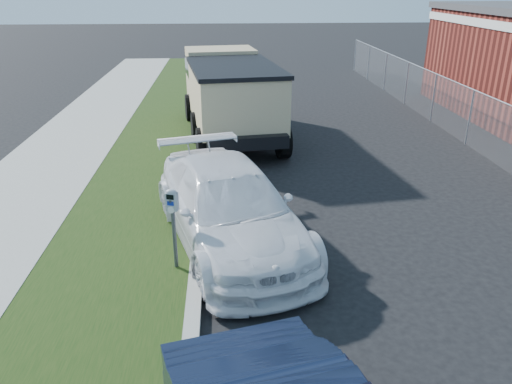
{
  "coord_description": "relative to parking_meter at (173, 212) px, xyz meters",
  "views": [
    {
      "loc": [
        -2.03,
        -8.42,
        4.99
      ],
      "look_at": [
        -1.4,
        1.0,
        1.0
      ],
      "focal_mm": 35.0,
      "sensor_mm": 36.0,
      "label": 1
    }
  ],
  "objects": [
    {
      "name": "ground",
      "position": [
        2.96,
        0.4,
        -1.26
      ],
      "size": [
        120.0,
        120.0,
        0.0
      ],
      "primitive_type": "plane",
      "color": "black",
      "rests_on": "ground"
    },
    {
      "name": "streetside",
      "position": [
        -2.6,
        2.4,
        -1.19
      ],
      "size": [
        6.12,
        50.0,
        0.15
      ],
      "color": "gray",
      "rests_on": "ground"
    },
    {
      "name": "chainlink_fence",
      "position": [
        8.96,
        7.4,
        0.0
      ],
      "size": [
        0.06,
        30.06,
        30.0
      ],
      "color": "slate",
      "rests_on": "ground"
    },
    {
      "name": "parking_meter",
      "position": [
        0.0,
        0.0,
        0.0
      ],
      "size": [
        0.25,
        0.2,
        1.54
      ],
      "rotation": [
        0.0,
        0.0,
        -0.32
      ],
      "color": "#3F4247",
      "rests_on": "ground"
    },
    {
      "name": "dump_truck",
      "position": [
        1.15,
        9.06,
        0.26
      ],
      "size": [
        3.52,
        7.18,
        2.71
      ],
      "rotation": [
        0.0,
        0.0,
        0.13
      ],
      "color": "black",
      "rests_on": "ground"
    },
    {
      "name": "white_wagon",
      "position": [
        1.01,
        1.19,
        -0.46
      ],
      "size": [
        3.69,
        5.94,
        1.61
      ],
      "primitive_type": "imported",
      "rotation": [
        0.0,
        0.0,
        0.28
      ],
      "color": "white",
      "rests_on": "ground"
    }
  ]
}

